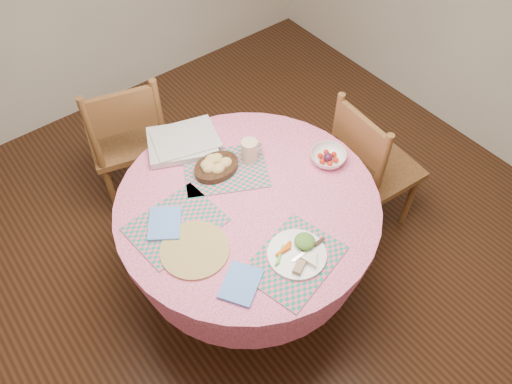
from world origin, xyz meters
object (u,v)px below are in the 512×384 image
bread_bowl (216,165)px  chair_right (370,166)px  chair_back (128,138)px  latte_mug (250,150)px  wicker_trivet (195,250)px  fruit_bowl (328,157)px  dining_table (248,226)px  dinner_plate (299,253)px

bread_bowl → chair_right: bearing=-19.9°
chair_right → chair_back: size_ratio=0.97×
chair_right → latte_mug: (-0.65, 0.26, 0.33)m
bread_bowl → latte_mug: latte_mug is taller
chair_back → wicker_trivet: bearing=95.2°
wicker_trivet → bread_bowl: size_ratio=1.30×
chair_back → latte_mug: chair_back is taller
chair_right → chair_back: 1.41m
chair_back → wicker_trivet: size_ratio=3.23×
latte_mug → fruit_bowl: size_ratio=0.57×
bread_bowl → fruit_bowl: bread_bowl is taller
chair_right → bread_bowl: bearing=74.6°
wicker_trivet → latte_mug: bearing=28.6°
dining_table → fruit_bowl: (0.47, -0.04, 0.22)m
chair_back → dinner_plate: size_ratio=3.80×
latte_mug → fruit_bowl: latte_mug is taller
dining_table → wicker_trivet: size_ratio=4.13×
chair_back → bread_bowl: 0.79m
wicker_trivet → dinner_plate: 0.45m
chair_right → chair_back: chair_back is taller
dinner_plate → latte_mug: latte_mug is taller
chair_right → fruit_bowl: 0.46m
chair_back → bread_bowl: (0.14, -0.72, 0.28)m
chair_right → fruit_bowl: (-0.36, 0.01, 0.29)m
latte_mug → fruit_bowl: 0.39m
wicker_trivet → dinner_plate: size_ratio=1.18×
dining_table → wicker_trivet: (-0.34, -0.08, 0.20)m
dining_table → wicker_trivet: bearing=-167.5°
wicker_trivet → dining_table: bearing=12.5°
latte_mug → bread_bowl: bearing=165.9°
chair_back → bread_bowl: size_ratio=4.22×
chair_right → dinner_plate: chair_right is taller
bread_bowl → latte_mug: (0.17, -0.04, 0.03)m
chair_back → fruit_bowl: bearing=137.2°
chair_right → bread_bowl: (-0.83, 0.30, 0.30)m
dinner_plate → latte_mug: (0.18, 0.58, 0.04)m
latte_mug → dinner_plate: bearing=-107.3°
dining_table → chair_right: chair_right is taller
chair_right → dinner_plate: size_ratio=3.68×
dinner_plate → bread_bowl: size_ratio=1.11×
dining_table → chair_right: 0.83m
chair_right → wicker_trivet: size_ratio=3.13×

